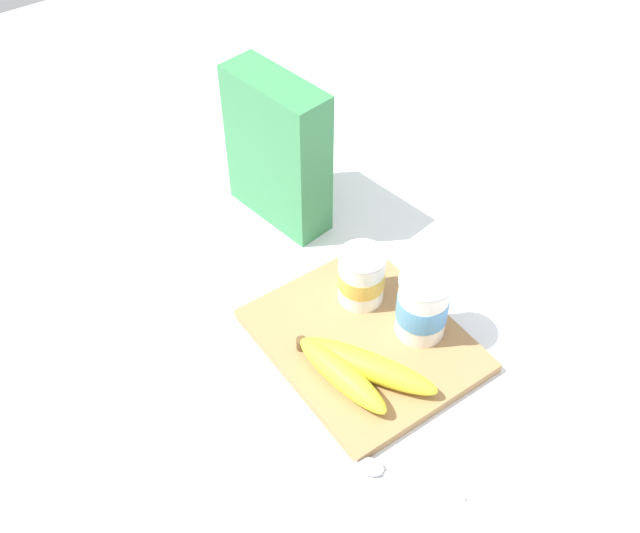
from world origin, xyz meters
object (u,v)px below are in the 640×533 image
object	(u,v)px
yogurt_cup_back	(423,306)
yogurt_cup_front	(361,277)
banana_bunch	(356,369)
cereal_box	(278,151)
cutting_board	(363,340)
spoon	(391,474)

from	to	relation	value
yogurt_cup_back	yogurt_cup_front	bearing A→B (deg)	-162.74
yogurt_cup_back	banana_bunch	distance (m)	0.12
banana_bunch	cereal_box	bearing A→B (deg)	162.71
cutting_board	yogurt_cup_back	size ratio (longest dim) A/B	2.91
cutting_board	yogurt_cup_front	size ratio (longest dim) A/B	3.44
banana_bunch	cutting_board	bearing A→B (deg)	133.51
cereal_box	yogurt_cup_back	distance (m)	0.33
cutting_board	yogurt_cup_back	world-z (taller)	yogurt_cup_back
cereal_box	yogurt_cup_back	size ratio (longest dim) A/B	2.48
banana_bunch	spoon	xyz separation A→B (m)	(0.13, -0.04, -0.03)
yogurt_cup_front	spoon	xyz separation A→B (m)	(0.24, -0.13, -0.05)
cereal_box	yogurt_cup_front	distance (m)	0.24
cereal_box	cutting_board	bearing A→B (deg)	160.34
yogurt_cup_front	yogurt_cup_back	bearing A→B (deg)	17.26
banana_bunch	spoon	distance (m)	0.14
yogurt_cup_back	banana_bunch	xyz separation A→B (m)	(0.01, -0.12, -0.03)
cutting_board	cereal_box	world-z (taller)	cereal_box
yogurt_cup_front	yogurt_cup_back	xyz separation A→B (m)	(0.09, 0.03, 0.01)
yogurt_cup_back	spoon	xyz separation A→B (m)	(0.14, -0.16, -0.06)
yogurt_cup_back	spoon	bearing A→B (deg)	-48.81
cutting_board	yogurt_cup_front	distance (m)	0.09
cutting_board	cereal_box	distance (m)	0.32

